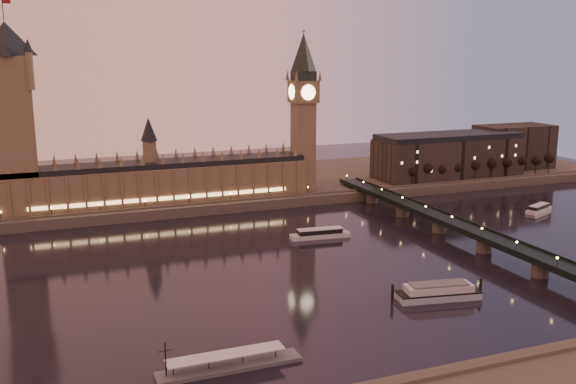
% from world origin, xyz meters
% --- Properties ---
extents(ground, '(700.00, 700.00, 0.00)m').
position_xyz_m(ground, '(0.00, 0.00, 0.00)').
color(ground, black).
rests_on(ground, ground).
extents(far_embankment, '(560.00, 130.00, 6.00)m').
position_xyz_m(far_embankment, '(30.00, 165.00, 3.00)').
color(far_embankment, '#423D35').
rests_on(far_embankment, ground).
extents(palace_of_westminster, '(180.00, 26.62, 52.00)m').
position_xyz_m(palace_of_westminster, '(-40.12, 120.99, 21.71)').
color(palace_of_westminster, brown).
rests_on(palace_of_westminster, ground).
extents(victoria_tower, '(31.68, 31.68, 118.00)m').
position_xyz_m(victoria_tower, '(-120.00, 121.00, 65.79)').
color(victoria_tower, brown).
rests_on(victoria_tower, ground).
extents(big_ben, '(17.68, 17.68, 104.00)m').
position_xyz_m(big_ben, '(53.99, 120.99, 63.95)').
color(big_ben, brown).
rests_on(big_ben, ground).
extents(westminster_bridge, '(13.20, 260.00, 15.30)m').
position_xyz_m(westminster_bridge, '(91.61, 0.00, 5.52)').
color(westminster_bridge, black).
rests_on(westminster_bridge, ground).
extents(city_block, '(155.00, 45.00, 34.00)m').
position_xyz_m(city_block, '(194.94, 130.93, 22.24)').
color(city_block, black).
rests_on(city_block, ground).
extents(bare_tree_0, '(6.63, 6.63, 13.48)m').
position_xyz_m(bare_tree_0, '(129.48, 109.00, 16.08)').
color(bare_tree_0, black).
rests_on(bare_tree_0, ground).
extents(bare_tree_1, '(6.63, 6.63, 13.48)m').
position_xyz_m(bare_tree_1, '(142.98, 109.00, 16.08)').
color(bare_tree_1, black).
rests_on(bare_tree_1, ground).
extents(bare_tree_2, '(6.63, 6.63, 13.48)m').
position_xyz_m(bare_tree_2, '(156.47, 109.00, 16.08)').
color(bare_tree_2, black).
rests_on(bare_tree_2, ground).
extents(bare_tree_3, '(6.63, 6.63, 13.48)m').
position_xyz_m(bare_tree_3, '(169.96, 109.00, 16.08)').
color(bare_tree_3, black).
rests_on(bare_tree_3, ground).
extents(bare_tree_4, '(6.63, 6.63, 13.48)m').
position_xyz_m(bare_tree_4, '(183.45, 109.00, 16.08)').
color(bare_tree_4, black).
rests_on(bare_tree_4, ground).
extents(bare_tree_5, '(6.63, 6.63, 13.48)m').
position_xyz_m(bare_tree_5, '(196.94, 109.00, 16.08)').
color(bare_tree_5, black).
rests_on(bare_tree_5, ground).
extents(bare_tree_6, '(6.63, 6.63, 13.48)m').
position_xyz_m(bare_tree_6, '(210.44, 109.00, 16.08)').
color(bare_tree_6, black).
rests_on(bare_tree_6, ground).
extents(bare_tree_7, '(6.63, 6.63, 13.48)m').
position_xyz_m(bare_tree_7, '(223.93, 109.00, 16.08)').
color(bare_tree_7, black).
rests_on(bare_tree_7, ground).
extents(bare_tree_8, '(6.63, 6.63, 13.48)m').
position_xyz_m(bare_tree_8, '(237.42, 109.00, 16.08)').
color(bare_tree_8, black).
rests_on(bare_tree_8, ground).
extents(bare_tree_9, '(6.63, 6.63, 13.48)m').
position_xyz_m(bare_tree_9, '(250.91, 109.00, 16.08)').
color(bare_tree_9, black).
rests_on(bare_tree_9, ground).
extents(cruise_boat_a, '(32.36, 10.03, 5.09)m').
position_xyz_m(cruise_boat_a, '(27.06, 32.71, 2.24)').
color(cruise_boat_a, silver).
rests_on(cruise_boat_a, ground).
extents(cruise_boat_c, '(23.49, 14.58, 4.58)m').
position_xyz_m(cruise_boat_c, '(175.74, 35.85, 2.02)').
color(cruise_boat_c, silver).
rests_on(cruise_boat_c, ground).
extents(moored_barge, '(37.94, 15.00, 7.06)m').
position_xyz_m(moored_barge, '(35.66, -62.95, 2.98)').
color(moored_barge, '#9AAFC4').
rests_on(moored_barge, ground).
extents(pontoon_pier, '(45.61, 7.60, 12.16)m').
position_xyz_m(pontoon_pier, '(-57.90, -88.27, 1.31)').
color(pontoon_pier, '#595B5E').
rests_on(pontoon_pier, ground).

